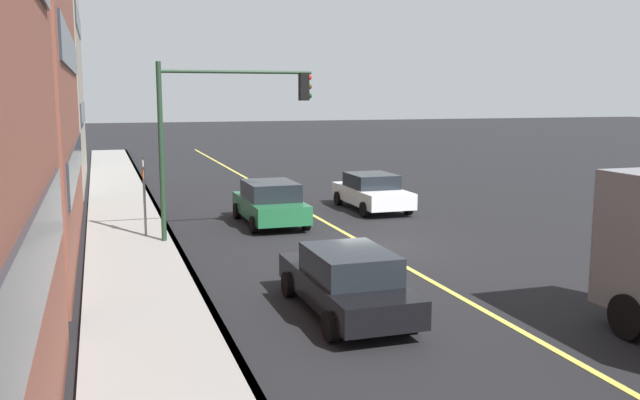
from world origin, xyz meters
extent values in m
plane|color=black|center=(0.00, 0.00, 0.00)|extent=(200.00, 200.00, 0.00)
cube|color=gray|center=(0.00, 7.08, 0.07)|extent=(80.00, 2.77, 0.15)
cube|color=slate|center=(0.00, 5.78, 0.07)|extent=(80.00, 0.16, 0.15)
cube|color=#D8CC4C|center=(0.00, 0.00, 0.01)|extent=(80.00, 0.16, 0.01)
cube|color=#262D38|center=(-12.60, 8.63, 2.96)|extent=(10.86, 0.06, 1.10)
cube|color=#262D38|center=(3.09, 8.63, 2.67)|extent=(13.21, 0.06, 1.10)
cube|color=#262D38|center=(3.09, 8.63, 6.02)|extent=(13.21, 0.06, 1.10)
cube|color=#262D38|center=(18.99, 8.63, 3.76)|extent=(10.95, 0.06, 1.10)
cube|color=#262D38|center=(18.99, 8.63, 8.45)|extent=(10.95, 0.06, 1.10)
cube|color=silver|center=(6.42, -2.72, 0.61)|extent=(4.62, 1.91, 0.63)
cube|color=black|center=(6.50, -2.72, 1.21)|extent=(2.15, 1.75, 0.57)
cylinder|color=black|center=(4.89, -3.65, 0.30)|extent=(0.60, 0.22, 0.60)
cylinder|color=black|center=(4.89, -1.78, 0.30)|extent=(0.60, 0.22, 0.60)
cylinder|color=black|center=(7.94, -3.65, 0.30)|extent=(0.60, 0.22, 0.60)
cylinder|color=black|center=(7.94, -1.78, 0.30)|extent=(0.60, 0.22, 0.60)
cube|color=#1E6038|center=(4.62, 2.05, 0.63)|extent=(4.53, 1.91, 0.65)
cube|color=black|center=(4.50, 2.05, 1.27)|extent=(2.39, 1.76, 0.63)
cylinder|color=black|center=(6.12, 2.99, 0.30)|extent=(0.60, 0.22, 0.60)
cylinder|color=black|center=(6.12, 1.12, 0.30)|extent=(0.60, 0.22, 0.60)
cylinder|color=black|center=(3.13, 2.99, 0.30)|extent=(0.60, 0.22, 0.60)
cylinder|color=black|center=(3.13, 1.12, 0.30)|extent=(0.60, 0.22, 0.60)
cube|color=black|center=(-6.04, 2.98, 0.59)|extent=(4.75, 1.74, 0.58)
cube|color=black|center=(-6.30, 2.98, 1.17)|extent=(2.25, 1.60, 0.60)
cylinder|color=black|center=(-4.47, 3.83, 0.30)|extent=(0.60, 0.22, 0.60)
cylinder|color=black|center=(-4.47, 2.13, 0.30)|extent=(0.60, 0.22, 0.60)
cylinder|color=black|center=(-7.60, 3.83, 0.30)|extent=(0.60, 0.22, 0.60)
cylinder|color=black|center=(-7.60, 2.13, 0.30)|extent=(0.60, 0.22, 0.60)
cylinder|color=black|center=(-9.25, -1.73, 0.45)|extent=(0.90, 0.28, 0.90)
cylinder|color=#1E3823|center=(2.16, 6.10, 2.87)|extent=(0.16, 0.16, 5.73)
cylinder|color=#1E3823|center=(2.16, 3.66, 5.43)|extent=(0.10, 4.88, 0.10)
cube|color=black|center=(2.16, 1.47, 4.98)|extent=(0.28, 0.30, 0.90)
sphere|color=red|center=(2.16, 1.29, 5.28)|extent=(0.18, 0.18, 0.18)
sphere|color=#392905|center=(2.16, 1.29, 4.98)|extent=(0.18, 0.18, 0.18)
sphere|color=black|center=(2.16, 1.29, 4.68)|extent=(0.18, 0.18, 0.18)
cylinder|color=slate|center=(3.19, 6.60, 1.37)|extent=(0.08, 0.08, 2.75)
cube|color=white|center=(3.19, 6.62, 2.55)|extent=(0.60, 0.02, 0.20)
cube|color=#DB5919|center=(3.19, 6.62, 2.20)|extent=(0.44, 0.02, 0.28)
camera|label=1|loc=(-19.67, 7.96, 4.74)|focal=38.66mm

